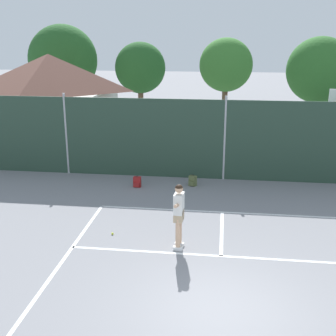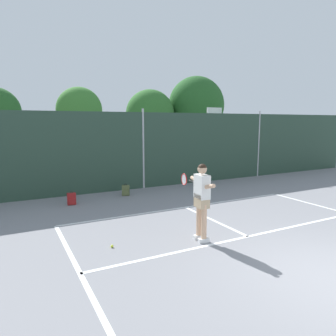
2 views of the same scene
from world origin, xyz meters
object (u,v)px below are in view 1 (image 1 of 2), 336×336
(tennis_ball, at_px, (112,234))
(backpack_olive, at_px, (193,181))
(tennis_player, at_px, (179,210))
(backpack_red, at_px, (137,182))

(tennis_ball, xyz_separation_m, backpack_olive, (2.02, 4.63, 0.16))
(tennis_player, xyz_separation_m, backpack_red, (-2.10, 4.79, -0.92))
(tennis_player, height_order, tennis_ball, tennis_player)
(backpack_olive, bearing_deg, tennis_player, -90.02)
(backpack_olive, bearing_deg, tennis_ball, -113.54)
(tennis_player, height_order, backpack_olive, tennis_player)
(backpack_red, distance_m, backpack_olive, 2.15)
(backpack_red, bearing_deg, backpack_olive, 11.05)
(tennis_player, bearing_deg, backpack_olive, 89.98)
(tennis_ball, distance_m, backpack_red, 4.23)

